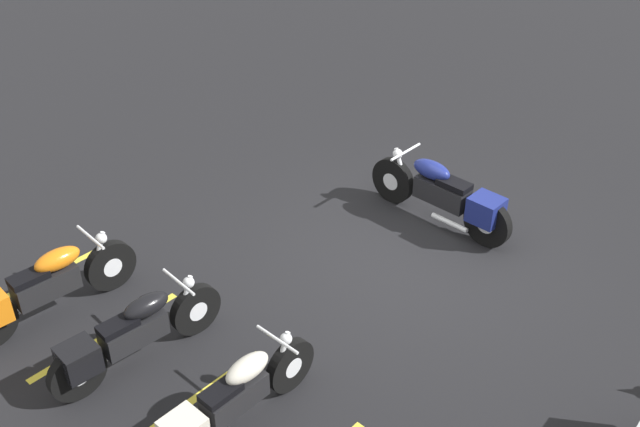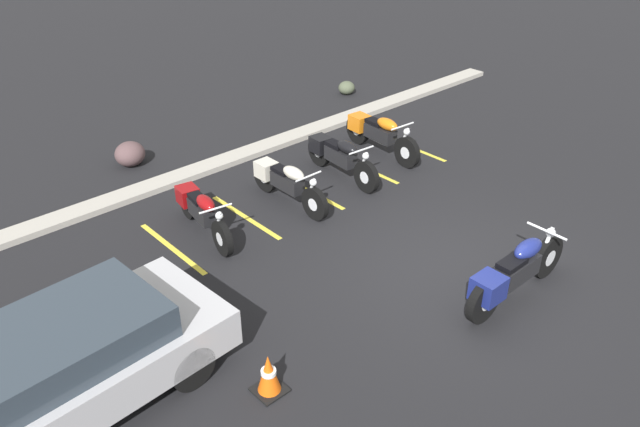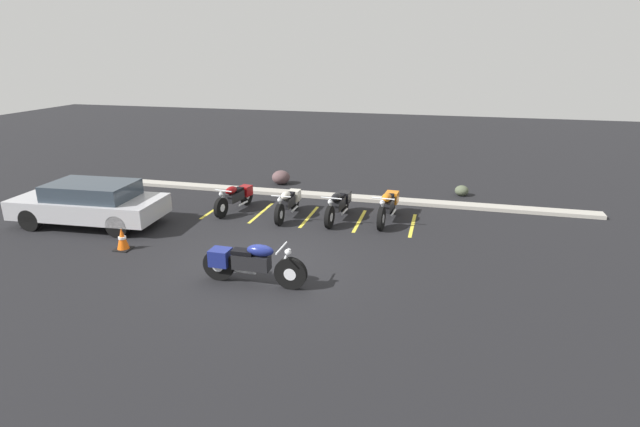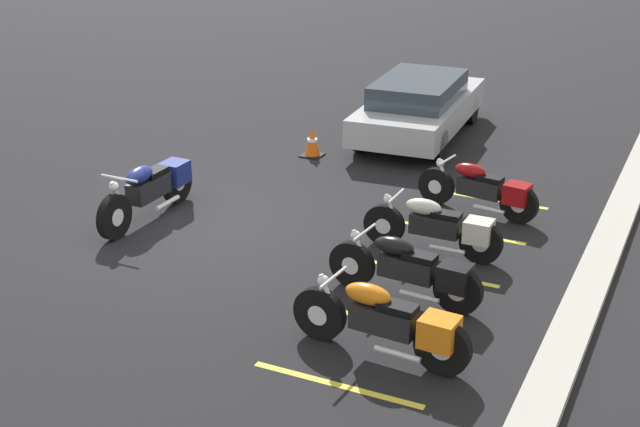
% 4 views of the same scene
% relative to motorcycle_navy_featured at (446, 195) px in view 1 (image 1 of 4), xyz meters
% --- Properties ---
extents(ground, '(60.00, 60.00, 0.00)m').
position_rel_motorcycle_navy_featured_xyz_m(ground, '(-0.06, 0.96, -0.51)').
color(ground, black).
extents(motorcycle_navy_featured, '(2.43, 0.68, 0.95)m').
position_rel_motorcycle_navy_featured_xyz_m(motorcycle_navy_featured, '(0.00, 0.00, 0.00)').
color(motorcycle_navy_featured, black).
rests_on(motorcycle_navy_featured, ground).
extents(parked_bike_1, '(0.61, 2.16, 0.85)m').
position_rel_motorcycle_navy_featured_xyz_m(parked_bike_1, '(-0.59, 4.72, -0.05)').
color(parked_bike_1, black).
rests_on(parked_bike_1, ground).
extents(parked_bike_2, '(0.62, 2.23, 0.88)m').
position_rel_motorcycle_navy_featured_xyz_m(parked_bike_2, '(0.97, 4.85, -0.04)').
color(parked_bike_2, black).
rests_on(parked_bike_2, ground).
extents(parked_bike_3, '(0.65, 2.32, 0.91)m').
position_rel_motorcycle_navy_featured_xyz_m(parked_bike_3, '(2.44, 5.09, -0.02)').
color(parked_bike_3, black).
rests_on(parked_bike_3, ground).
extents(stall_line_2, '(0.10, 2.10, 0.00)m').
position_rel_motorcycle_navy_featured_xyz_m(stall_line_2, '(0.05, 4.78, -0.51)').
color(stall_line_2, gold).
rests_on(stall_line_2, ground).
extents(stall_line_3, '(0.10, 2.10, 0.00)m').
position_rel_motorcycle_navy_featured_xyz_m(stall_line_3, '(1.64, 4.78, -0.51)').
color(stall_line_3, gold).
rests_on(stall_line_3, ground).
extents(stall_line_4, '(0.10, 2.10, 0.00)m').
position_rel_motorcycle_navy_featured_xyz_m(stall_line_4, '(3.23, 4.78, -0.51)').
color(stall_line_4, gold).
rests_on(stall_line_4, ground).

